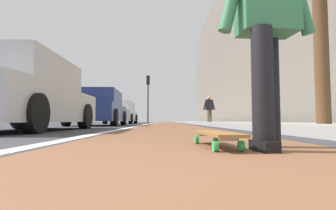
# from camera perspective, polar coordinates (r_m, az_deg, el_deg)

# --- Properties ---
(ground_plane) EXTENTS (80.00, 80.00, 0.00)m
(ground_plane) POSITION_cam_1_polar(r_m,az_deg,el_deg) (10.77, 0.15, -4.55)
(ground_plane) COLOR #38383D
(bike_lane_paint) EXTENTS (56.00, 2.13, 0.00)m
(bike_lane_paint) POSITION_cam_1_polar(r_m,az_deg,el_deg) (24.77, -0.44, -3.95)
(bike_lane_paint) COLOR brown
(bike_lane_paint) RESTS_ON ground
(lane_stripe_white) EXTENTS (52.00, 0.16, 0.01)m
(lane_stripe_white) POSITION_cam_1_polar(r_m,az_deg,el_deg) (20.80, -3.70, -4.03)
(lane_stripe_white) COLOR silver
(lane_stripe_white) RESTS_ON ground
(sidewalk_curb) EXTENTS (52.00, 3.20, 0.15)m
(sidewalk_curb) POSITION_cam_1_polar(r_m,az_deg,el_deg) (19.06, 9.13, -3.83)
(sidewalk_curb) COLOR #9E9B93
(sidewalk_curb) RESTS_ON ground
(building_facade) EXTENTS (40.00, 1.20, 13.09)m
(building_facade) POSITION_cam_1_polar(r_m,az_deg,el_deg) (24.38, 13.63, 11.69)
(building_facade) COLOR slate
(building_facade) RESTS_ON ground
(skateboard) EXTENTS (0.85, 0.26, 0.11)m
(skateboard) POSITION_cam_1_polar(r_m,az_deg,el_deg) (2.02, 10.31, -6.40)
(skateboard) COLOR green
(skateboard) RESTS_ON ground
(skater_person) EXTENTS (0.48, 0.72, 1.64)m
(skater_person) POSITION_cam_1_polar(r_m,az_deg,el_deg) (2.10, 20.61, 17.34)
(skater_person) COLOR black
(skater_person) RESTS_ON ground
(parked_car_near) EXTENTS (4.28, 1.87, 1.48)m
(parked_car_near) POSITION_cam_1_polar(r_m,az_deg,el_deg) (6.08, -28.65, 1.73)
(parked_car_near) COLOR #B7B7BC
(parked_car_near) RESTS_ON ground
(parked_car_mid) EXTENTS (4.56, 2.11, 1.49)m
(parked_car_mid) POSITION_cam_1_polar(r_m,az_deg,el_deg) (11.59, -14.92, -0.79)
(parked_car_mid) COLOR navy
(parked_car_mid) RESTS_ON ground
(parked_car_far) EXTENTS (4.07, 1.90, 1.50)m
(parked_car_far) POSITION_cam_1_polar(r_m,az_deg,el_deg) (18.11, -10.13, -1.78)
(parked_car_far) COLOR silver
(parked_car_far) RESTS_ON ground
(traffic_light) EXTENTS (0.33, 0.28, 4.23)m
(traffic_light) POSITION_cam_1_polar(r_m,az_deg,el_deg) (23.36, -4.37, 3.22)
(traffic_light) COLOR #2D2D2D
(traffic_light) RESTS_ON ground
(pedestrian_distant) EXTENTS (0.48, 0.74, 1.70)m
(pedestrian_distant) POSITION_cam_1_polar(r_m,az_deg,el_deg) (15.84, 8.97, -0.66)
(pedestrian_distant) COLOR brown
(pedestrian_distant) RESTS_ON ground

